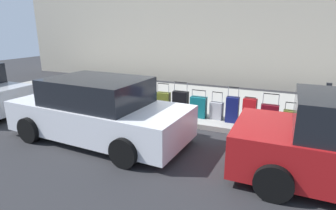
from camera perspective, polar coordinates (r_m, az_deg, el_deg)
ground_plane at (r=7.96m, az=1.13°, el=-4.26°), size 40.00×40.00×0.00m
sidewalk_curb at (r=10.18m, az=6.59°, el=0.59°), size 18.00×5.00×0.14m
suitcase_olive_0 at (r=7.90m, az=24.14°, el=-2.82°), size 0.35×0.23×0.74m
suitcase_maroon_1 at (r=7.83m, az=20.45°, el=-2.14°), size 0.46×0.20×0.94m
suitcase_red_2 at (r=7.85m, az=16.69°, el=-1.34°), size 0.38×0.24×0.79m
suitcase_navy_3 at (r=7.91m, az=13.33°, el=-0.94°), size 0.35×0.24×1.04m
suitcase_silver_4 at (r=8.12m, az=10.14°, el=-1.12°), size 0.38×0.27×0.82m
suitcase_teal_5 at (r=8.18m, az=6.40°, el=-0.43°), size 0.48×0.25×0.85m
suitcase_black_6 at (r=8.39m, az=2.64°, el=0.43°), size 0.48×0.23×1.03m
suitcase_olive_7 at (r=8.58m, az=-1.00°, el=0.53°), size 0.44×0.27×0.95m
suitcase_maroon_8 at (r=8.79m, az=-4.38°, el=0.70°), size 0.45×0.23×0.89m
suitcase_red_9 at (r=9.05m, az=-7.46°, el=0.97°), size 0.42×0.20×0.80m
fire_hydrant at (r=9.55m, az=-11.77°, el=2.33°), size 0.39×0.21×0.80m
bollard_post at (r=9.75m, az=-14.92°, el=2.60°), size 0.14×0.14×0.89m
parking_meter at (r=8.03m, az=30.32°, el=0.91°), size 0.12×0.09×1.27m
parked_car_white_1 at (r=7.01m, az=-14.32°, el=-1.25°), size 4.65×2.26×1.57m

